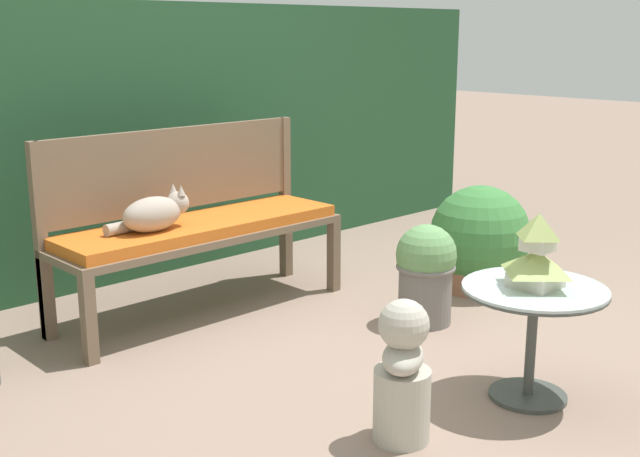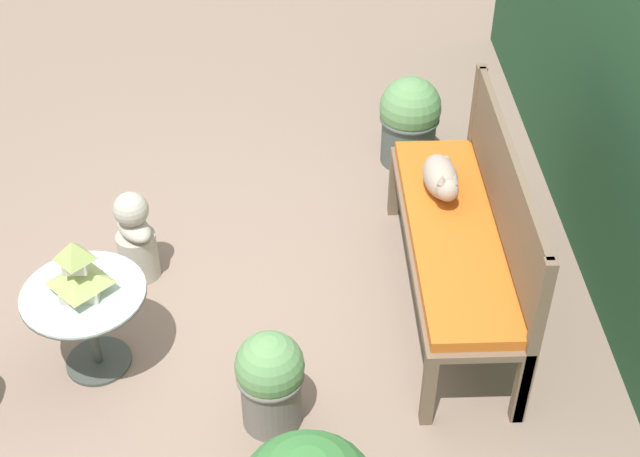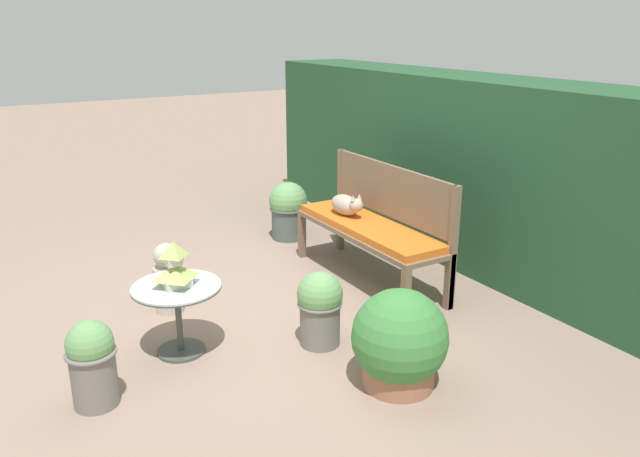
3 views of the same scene
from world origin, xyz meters
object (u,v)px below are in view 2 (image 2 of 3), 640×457
cat (442,178)px  potted_plant_bench_right (270,379)px  garden_bust (136,237)px  potted_plant_hedge_corner (409,120)px  pagoda_birdhouse (78,271)px  garden_bench (454,239)px  patio_table (87,308)px

cat → potted_plant_bench_right: cat is taller
garden_bust → potted_plant_hedge_corner: potted_plant_hedge_corner is taller
pagoda_birdhouse → garden_bench: bearing=101.6°
garden_bench → cat: 0.35m
patio_table → garden_bench: bearing=101.6°
cat → garden_bust: bearing=-93.3°
pagoda_birdhouse → garden_bust: bearing=168.4°
patio_table → potted_plant_hedge_corner: 2.50m
patio_table → garden_bust: (-0.67, 0.14, -0.12)m
garden_bench → patio_table: bearing=-78.4°
cat → garden_bust: size_ratio=0.81×
cat → pagoda_birdhouse: size_ratio=1.46×
pagoda_birdhouse → potted_plant_bench_right: pagoda_birdhouse is taller
potted_plant_hedge_corner → garden_bench: bearing=2.8°
garden_bench → patio_table: (0.38, -1.85, -0.07)m
potted_plant_hedge_corner → potted_plant_bench_right: bearing=-22.5°
garden_bench → cat: cat is taller
patio_table → cat: bearing=110.7°
garden_bench → garden_bust: 1.75m
patio_table → potted_plant_hedge_corner: size_ratio=1.00×
garden_bench → pagoda_birdhouse: bearing=-78.4°
garden_bench → pagoda_birdhouse: 1.90m
pagoda_birdhouse → potted_plant_hedge_corner: (-1.75, 1.79, -0.32)m
garden_bench → potted_plant_hedge_corner: bearing=-177.2°
garden_bench → garden_bust: garden_bust is taller
garden_bust → potted_plant_bench_right: (1.07, 0.76, 0.02)m
garden_bench → pagoda_birdhouse: pagoda_birdhouse is taller
patio_table → potted_plant_bench_right: bearing=66.2°
cat → patio_table: size_ratio=0.76×
patio_table → pagoda_birdhouse: bearing=180.0°
cat → patio_table: 1.96m
cat → pagoda_birdhouse: (0.69, -1.82, 0.01)m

